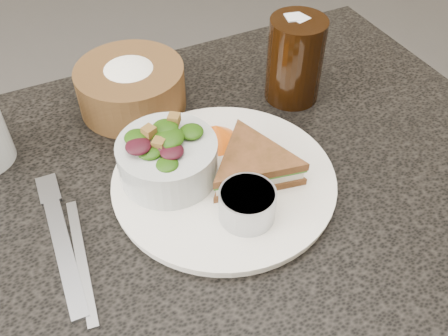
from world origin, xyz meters
name	(u,v)px	position (x,y,z in m)	size (l,w,h in m)	color
dinner_plate	(224,181)	(0.06, 0.02, 0.76)	(0.29, 0.29, 0.01)	silver
sandwich	(253,165)	(0.10, 0.00, 0.78)	(0.14, 0.14, 0.04)	brown
salad_bowl	(167,154)	(0.00, 0.05, 0.80)	(0.13, 0.13, 0.07)	#AAB1AE
dressing_ramekin	(247,205)	(0.06, -0.05, 0.78)	(0.07, 0.07, 0.04)	#A2A6AD
orange_wedge	(216,133)	(0.08, 0.09, 0.78)	(0.07, 0.07, 0.03)	orange
fork	(63,247)	(-0.16, 0.01, 0.75)	(0.02, 0.20, 0.01)	#9A9EA8
knife	(81,259)	(-0.14, -0.02, 0.75)	(0.01, 0.18, 0.00)	#9C9FA4
bread_basket	(130,81)	(0.01, 0.23, 0.80)	(0.16, 0.16, 0.09)	brown
cola_glass	(295,57)	(0.24, 0.14, 0.82)	(0.08, 0.08, 0.14)	black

